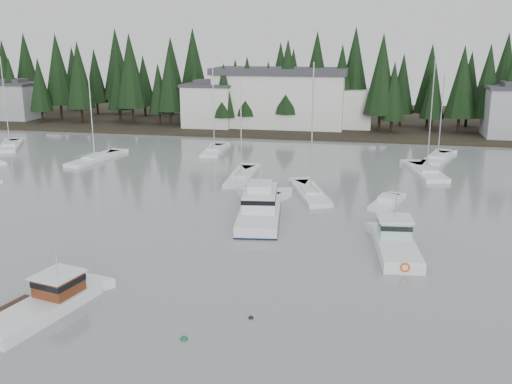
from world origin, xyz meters
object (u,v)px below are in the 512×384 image
lobster_boat_brown (45,305)px  cabin_cruiser_center (260,210)px  house_far_west (16,100)px  sailboat_0 (95,160)px  sailboat_4 (310,194)px  runabout_1 (387,204)px  sailboat_8 (426,173)px  harbor_inn (291,98)px  sailboat_2 (438,159)px  house_west (209,104)px  sailboat_7 (241,178)px  lobster_boat_teal (396,245)px  sailboat_9 (10,147)px  sailboat_6 (214,152)px

lobster_boat_brown → cabin_cruiser_center: size_ratio=0.70×
house_far_west → sailboat_0: (34.20, -33.16, -4.33)m
sailboat_0 → sailboat_4: bearing=-104.3°
runabout_1 → sailboat_8: bearing=-1.6°
cabin_cruiser_center → house_far_west: bearing=41.1°
harbor_inn → sailboat_2: 35.02m
house_west → cabin_cruiser_center: house_west is taller
house_west → sailboat_4: size_ratio=0.64×
harbor_inn → sailboat_7: 41.24m
house_far_west → sailboat_8: (79.45, -32.23, -4.33)m
house_west → cabin_cruiser_center: (20.33, -52.72, -3.87)m
lobster_boat_teal → sailboat_9: sailboat_9 is taller
lobster_boat_teal → sailboat_4: sailboat_4 is taller
sailboat_2 → runabout_1: size_ratio=1.90×
house_west → house_far_west: size_ratio=1.13×
house_far_west → harbor_inn: bearing=1.3°
lobster_boat_teal → sailboat_0: sailboat_0 is taller
sailboat_2 → sailboat_8: size_ratio=0.84×
sailboat_0 → sailboat_6: (14.90, 9.29, 0.01)m
harbor_inn → lobster_boat_teal: bearing=-74.2°
lobster_boat_brown → sailboat_0: 47.31m
sailboat_9 → sailboat_8: bearing=-122.0°
cabin_cruiser_center → sailboat_6: bearing=15.6°
lobster_boat_brown → sailboat_0: sailboat_0 is taller
cabin_cruiser_center → sailboat_4: bearing=-30.1°
sailboat_6 → sailboat_0: bearing=116.7°
house_far_west → sailboat_8: sailboat_8 is taller
cabin_cruiser_center → sailboat_9: size_ratio=0.86×
lobster_boat_brown → sailboat_8: (26.49, 44.35, -0.39)m
house_far_west → cabin_cruiser_center: 83.02m
harbor_inn → sailboat_8: size_ratio=1.97×
cabin_cruiser_center → sailboat_9: (-46.02, 28.18, -0.71)m
harbor_inn → runabout_1: size_ratio=4.46×
sailboat_0 → sailboat_2: size_ratio=1.15×
cabin_cruiser_center → sailboat_8: (17.12, 22.49, -0.70)m
house_west → sailboat_8: 48.35m
sailboat_7 → house_west: bearing=18.4°
sailboat_0 → sailboat_9: size_ratio=0.99×
sailboat_6 → sailboat_4: bearing=-146.9°
lobster_boat_brown → house_west: bearing=20.9°
cabin_cruiser_center → sailboat_4: 10.02m
cabin_cruiser_center → sailboat_2: (19.38, 31.86, -0.71)m
house_west → house_far_west: (-42.00, 2.00, -0.25)m
lobster_boat_brown → lobster_boat_teal: lobster_boat_teal is taller
lobster_boat_teal → runabout_1: 13.54m
house_far_west → lobster_boat_teal: 96.79m
house_west → sailboat_9: bearing=-136.3°
sailboat_8 → runabout_1: size_ratio=2.26×
harbor_inn → sailboat_9: size_ratio=2.03×
house_west → harbor_inn: bearing=12.5°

